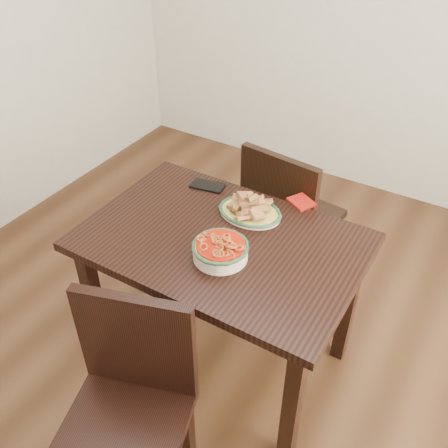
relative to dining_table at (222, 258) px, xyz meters
The scene contains 8 objects.
floor 0.66m from the dining_table, 108.07° to the left, with size 3.50×3.50×0.00m, color #392112.
dining_table is the anchor object (origin of this frame).
chair_far 0.63m from the dining_table, 87.56° to the left, with size 0.47×0.47×0.89m.
chair_near 0.67m from the dining_table, 87.71° to the right, with size 0.53×0.53×0.89m.
fish_plate 0.25m from the dining_table, 84.71° to the left, with size 0.28×0.22×0.11m.
noodle_bowl 0.19m from the dining_table, 60.72° to the right, with size 0.22×0.22×0.08m.
smartphone 0.41m from the dining_table, 130.96° to the left, with size 0.16×0.08×0.01m, color black.
napkin 0.45m from the dining_table, 66.16° to the left, with size 0.11×0.09×0.01m, color #97130B.
Camera 1 is at (0.87, -1.48, 2.04)m, focal length 40.00 mm.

